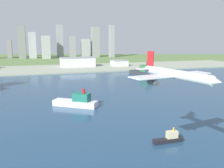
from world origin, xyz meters
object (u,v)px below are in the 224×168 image
(tugboat_small, at_px, (169,138))
(warehouse_annex, at_px, (119,63))
(container_barge, at_px, (144,72))
(ferry_boat, at_px, (77,101))
(airplane_landing, at_px, (175,75))
(warehouse_main, at_px, (77,62))

(tugboat_small, distance_m, warehouse_annex, 387.18)
(container_barge, height_order, ferry_boat, container_barge)
(airplane_landing, relative_size, warehouse_main, 0.60)
(airplane_landing, xyz_separation_m, ferry_boat, (-22.62, 113.65, -37.69))
(container_barge, relative_size, warehouse_main, 0.74)
(warehouse_annex, bearing_deg, airplane_landing, -106.26)
(ferry_boat, relative_size, warehouse_annex, 1.11)
(container_barge, distance_m, ferry_boat, 199.96)
(container_barge, xyz_separation_m, warehouse_annex, (5.44, 134.88, 2.24))
(tugboat_small, bearing_deg, airplane_landing, -119.62)
(tugboat_small, height_order, container_barge, container_barge)
(warehouse_main, bearing_deg, ferry_boat, -99.77)
(tugboat_small, xyz_separation_m, container_barge, (96.75, 238.52, 4.03))
(ferry_boat, distance_m, warehouse_main, 301.96)
(warehouse_main, bearing_deg, warehouse_annex, -8.76)
(airplane_landing, bearing_deg, container_barge, 67.18)
(airplane_landing, distance_m, container_barge, 287.32)
(container_barge, relative_size, warehouse_annex, 1.53)
(tugboat_small, xyz_separation_m, warehouse_annex, (102.18, 373.40, 6.28))
(warehouse_main, bearing_deg, container_barge, -61.09)
(warehouse_main, height_order, warehouse_annex, warehouse_main)
(container_barge, bearing_deg, tugboat_small, -112.08)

